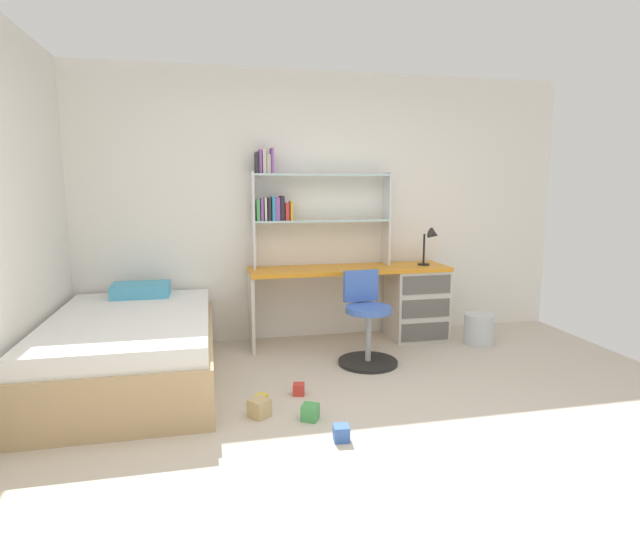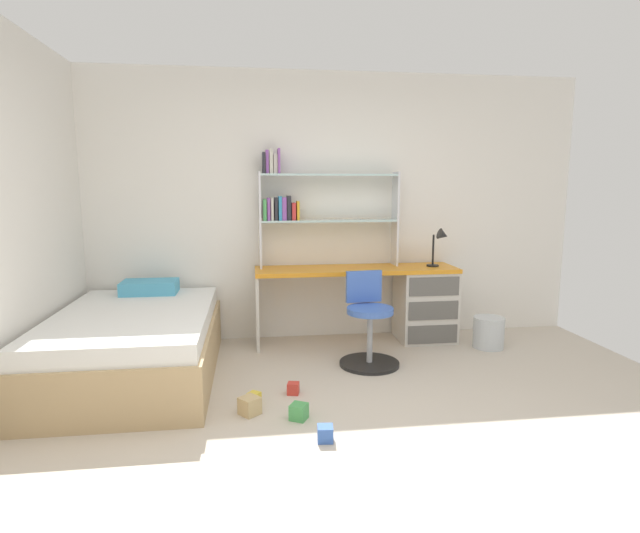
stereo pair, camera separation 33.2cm
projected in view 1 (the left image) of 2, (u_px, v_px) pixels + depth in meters
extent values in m
cube|color=beige|center=(381.00, 449.00, 3.04)|extent=(5.45, 5.70, 0.02)
cube|color=white|center=(306.00, 208.00, 5.12)|extent=(5.45, 0.06, 2.65)
cube|color=orange|center=(350.00, 269.00, 5.00)|extent=(1.97, 0.50, 0.04)
cube|color=beige|center=(416.00, 303.00, 5.21)|extent=(0.55, 0.48, 0.71)
cube|color=beige|center=(251.00, 311.00, 4.86)|extent=(0.03, 0.45, 0.71)
cube|color=#5E5B57|center=(425.00, 332.00, 5.01)|extent=(0.49, 0.01, 0.18)
cube|color=#5E5B57|center=(426.00, 308.00, 4.98)|extent=(0.49, 0.01, 0.18)
cube|color=#5E5B57|center=(427.00, 285.00, 4.94)|extent=(0.49, 0.01, 0.18)
cube|color=silver|center=(253.00, 221.00, 4.86)|extent=(0.02, 0.22, 0.93)
cube|color=silver|center=(387.00, 219.00, 5.14)|extent=(0.02, 0.22, 0.93)
cube|color=silver|center=(322.00, 221.00, 5.00)|extent=(1.32, 0.22, 0.02)
cube|color=silver|center=(322.00, 175.00, 4.93)|extent=(1.32, 0.22, 0.02)
cube|color=#4CA559|center=(258.00, 210.00, 4.85)|extent=(0.03, 0.14, 0.20)
cube|color=purple|center=(262.00, 209.00, 4.86)|extent=(0.03, 0.13, 0.21)
cube|color=beige|center=(265.00, 209.00, 4.87)|extent=(0.02, 0.15, 0.22)
cube|color=#26262D|center=(269.00, 209.00, 4.88)|extent=(0.03, 0.16, 0.22)
cube|color=#338CBF|center=(273.00, 208.00, 4.88)|extent=(0.03, 0.15, 0.23)
cube|color=purple|center=(277.00, 209.00, 4.89)|extent=(0.04, 0.15, 0.22)
cube|color=#26262D|center=(282.00, 208.00, 4.90)|extent=(0.04, 0.13, 0.23)
cube|color=red|center=(287.00, 211.00, 4.92)|extent=(0.04, 0.13, 0.17)
cube|color=gold|center=(291.00, 211.00, 4.92)|extent=(0.02, 0.14, 0.18)
cube|color=#26262D|center=(256.00, 163.00, 4.78)|extent=(0.03, 0.18, 0.20)
cube|color=purple|center=(260.00, 162.00, 4.79)|extent=(0.03, 0.14, 0.22)
cube|color=beige|center=(264.00, 161.00, 4.80)|extent=(0.03, 0.13, 0.23)
cube|color=beige|center=(268.00, 164.00, 4.81)|extent=(0.04, 0.12, 0.18)
cube|color=purple|center=(272.00, 161.00, 4.81)|extent=(0.02, 0.18, 0.23)
cylinder|color=black|center=(423.00, 264.00, 5.15)|extent=(0.12, 0.12, 0.02)
cylinder|color=black|center=(424.00, 249.00, 5.12)|extent=(0.02, 0.02, 0.30)
cone|color=black|center=(434.00, 234.00, 5.07)|extent=(0.12, 0.11, 0.13)
cylinder|color=black|center=(368.00, 362.00, 4.46)|extent=(0.52, 0.52, 0.03)
cylinder|color=#A5A8AD|center=(368.00, 338.00, 4.42)|extent=(0.05, 0.05, 0.46)
cylinder|color=#3F66BF|center=(369.00, 310.00, 4.38)|extent=(0.40, 0.40, 0.05)
cube|color=#3F66BF|center=(361.00, 286.00, 4.52)|extent=(0.32, 0.07, 0.28)
cube|color=tan|center=(132.00, 358.00, 3.99)|extent=(1.25, 1.93, 0.41)
cube|color=white|center=(130.00, 324.00, 3.94)|extent=(1.19, 1.87, 0.14)
cube|color=#4CA5CC|center=(141.00, 290.00, 4.61)|extent=(0.50, 0.32, 0.12)
cylinder|color=silver|center=(479.00, 329.00, 5.01)|extent=(0.29, 0.29, 0.30)
cube|color=red|center=(299.00, 389.00, 3.79)|extent=(0.10, 0.10, 0.08)
cube|color=gold|center=(261.00, 400.00, 3.61)|extent=(0.11, 0.11, 0.08)
cube|color=tan|center=(259.00, 408.00, 3.43)|extent=(0.17, 0.17, 0.12)
cube|color=#3860B7|center=(341.00, 433.00, 3.11)|extent=(0.10, 0.10, 0.09)
cube|color=#479E51|center=(310.00, 412.00, 3.38)|extent=(0.14, 0.14, 0.10)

